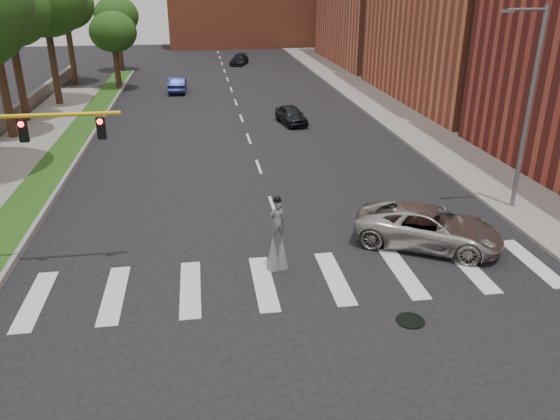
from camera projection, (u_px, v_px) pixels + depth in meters
name	position (u px, v px, depth m)	size (l,w,h in m)	color
ground_plane	(305.00, 295.00, 18.57)	(160.00, 160.00, 0.00)	black
grass_median	(71.00, 144.00, 35.18)	(2.00, 60.00, 0.25)	#1F4814
median_curb	(88.00, 143.00, 35.31)	(0.20, 60.00, 0.28)	gray
sidewalk_right	(400.00, 114.00, 43.00)	(5.00, 90.00, 0.18)	gray
manhole	(410.00, 321.00, 17.15)	(0.90, 0.90, 0.04)	black
streetlight	(528.00, 105.00, 23.61)	(2.05, 0.20, 9.00)	slate
traffic_signal	(5.00, 165.00, 18.36)	(5.30, 0.23, 6.20)	black
stilt_performer	(277.00, 241.00, 19.89)	(0.84, 0.57, 2.89)	#342115
suv_crossing	(428.00, 227.00, 21.75)	(2.65, 5.76, 1.60)	#A2A099
car_near	(291.00, 115.00, 40.33)	(1.58, 3.92, 1.34)	black
car_mid	(178.00, 84.00, 51.72)	(1.54, 4.41, 1.45)	navy
car_far	(239.00, 60.00, 68.47)	(1.72, 4.24, 1.23)	black
tree_4	(44.00, 1.00, 43.16)	(6.72, 6.72, 11.27)	#342115
tree_5	(64.00, 5.00, 52.99)	(5.63, 5.63, 10.07)	#342115
tree_6	(113.00, 32.00, 50.87)	(4.38, 4.38, 7.27)	#342115
tree_7	(116.00, 16.00, 61.46)	(4.97, 4.97, 8.26)	#342115
tree_8	(7.00, 12.00, 37.94)	(5.80, 5.80, 10.35)	#342115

